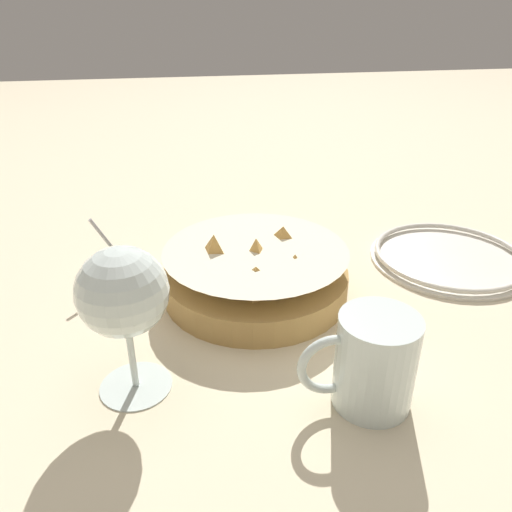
{
  "coord_description": "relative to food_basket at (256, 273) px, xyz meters",
  "views": [
    {
      "loc": [
        0.1,
        0.58,
        0.36
      ],
      "look_at": [
        -0.0,
        0.01,
        0.06
      ],
      "focal_mm": 35.0,
      "sensor_mm": 36.0,
      "label": 1
    }
  ],
  "objects": [
    {
      "name": "ground_plane",
      "position": [
        0.0,
        -0.01,
        -0.03
      ],
      "size": [
        4.0,
        4.0,
        0.0
      ],
      "primitive_type": "plane",
      "color": "beige"
    },
    {
      "name": "sauce_cup",
      "position": [
        0.18,
        -0.07,
        -0.01
      ],
      "size": [
        0.07,
        0.07,
        0.09
      ],
      "color": "#B7B7BC",
      "rests_on": "ground_plane"
    },
    {
      "name": "food_basket",
      "position": [
        0.0,
        0.0,
        0.0
      ],
      "size": [
        0.25,
        0.25,
        0.09
      ],
      "color": "#B2894C",
      "rests_on": "ground_plane"
    },
    {
      "name": "side_plate",
      "position": [
        -0.3,
        -0.04,
        -0.02
      ],
      "size": [
        0.23,
        0.23,
        0.01
      ],
      "color": "silver",
      "rests_on": "ground_plane"
    },
    {
      "name": "beer_mug",
      "position": [
        -0.08,
        0.22,
        0.01
      ],
      "size": [
        0.12,
        0.08,
        0.1
      ],
      "color": "silver",
      "rests_on": "ground_plane"
    },
    {
      "name": "wine_glass",
      "position": [
        0.15,
        0.16,
        0.08
      ],
      "size": [
        0.09,
        0.09,
        0.16
      ],
      "color": "silver",
      "rests_on": "ground_plane"
    },
    {
      "name": "napkin",
      "position": [
        0.0,
        -0.2,
        -0.03
      ],
      "size": [
        0.1,
        0.07,
        0.01
      ],
      "color": "#DB4C3D",
      "rests_on": "ground_plane"
    }
  ]
}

